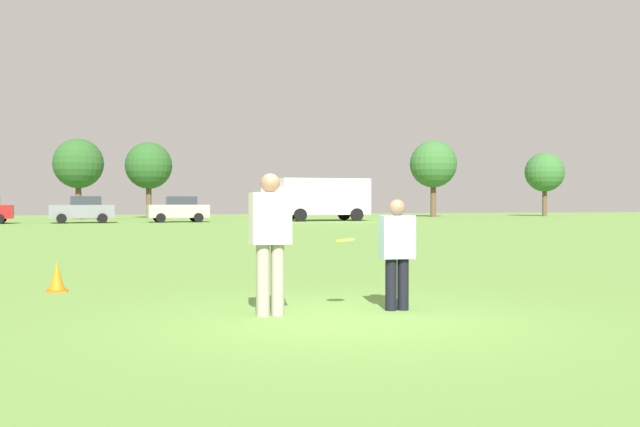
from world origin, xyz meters
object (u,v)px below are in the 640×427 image
object	(u,v)px
frisbee	(345,240)
parked_car_near_right	(83,209)
traffic_cone	(57,277)
player_thrower	(270,236)
player_defender	(397,248)
box_truck	(315,198)
parked_car_far_right	(179,209)

from	to	relation	value
frisbee	parked_car_near_right	xyz separation A→B (m)	(-3.07, 43.56, -0.01)
traffic_cone	parked_car_near_right	bearing A→B (deg)	89.10
player_thrower	parked_car_near_right	xyz separation A→B (m)	(-2.01, 43.72, -0.10)
player_thrower	parked_car_near_right	distance (m)	43.77
player_thrower	player_defender	distance (m)	1.74
player_defender	box_truck	distance (m)	45.83
frisbee	parked_car_near_right	bearing A→B (deg)	94.03
frisbee	box_truck	size ratio (longest dim) A/B	0.03
parked_car_far_right	box_truck	bearing A→B (deg)	1.09
traffic_cone	parked_car_near_right	world-z (taller)	parked_car_near_right
frisbee	parked_car_far_right	world-z (taller)	parked_car_far_right
parked_car_far_right	box_truck	distance (m)	10.21
frisbee	traffic_cone	xyz separation A→B (m)	(-3.70, 3.39, -0.71)
parked_car_far_right	traffic_cone	bearing A→B (deg)	-100.01
traffic_cone	box_truck	distance (m)	43.94
traffic_cone	parked_car_far_right	bearing A→B (deg)	79.99
frisbee	parked_car_near_right	world-z (taller)	parked_car_near_right
player_thrower	traffic_cone	size ratio (longest dim) A/B	3.76
player_defender	traffic_cone	size ratio (longest dim) A/B	3.08
traffic_cone	parked_car_near_right	xyz separation A→B (m)	(0.63, 40.17, 0.69)
traffic_cone	parked_car_far_right	distance (m)	40.81
player_thrower	player_defender	world-z (taller)	player_thrower
player_thrower	player_defender	bearing A→B (deg)	-1.14
frisbee	parked_car_far_right	distance (m)	43.70
frisbee	parked_car_near_right	distance (m)	43.66
player_defender	parked_car_near_right	world-z (taller)	parked_car_near_right
parked_car_far_right	box_truck	world-z (taller)	box_truck
player_thrower	traffic_cone	bearing A→B (deg)	126.57
box_truck	player_defender	bearing A→B (deg)	-106.35
parked_car_near_right	box_truck	world-z (taller)	box_truck
player_defender	parked_car_near_right	distance (m)	43.92
parked_car_near_right	player_thrower	bearing A→B (deg)	-87.37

